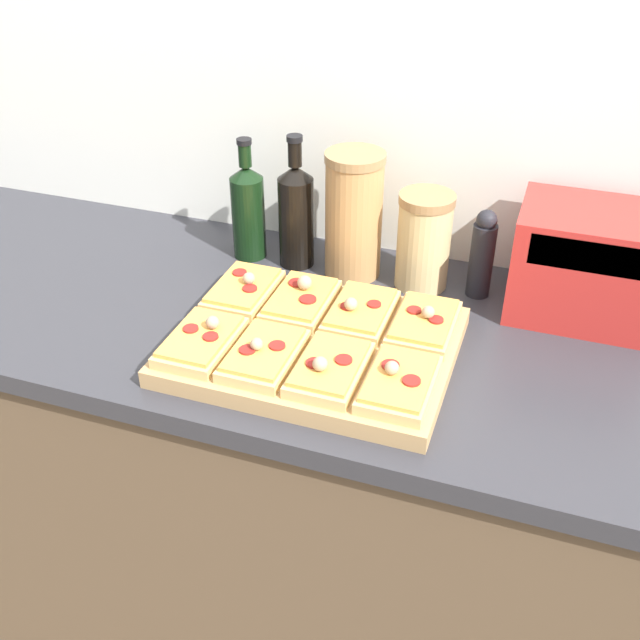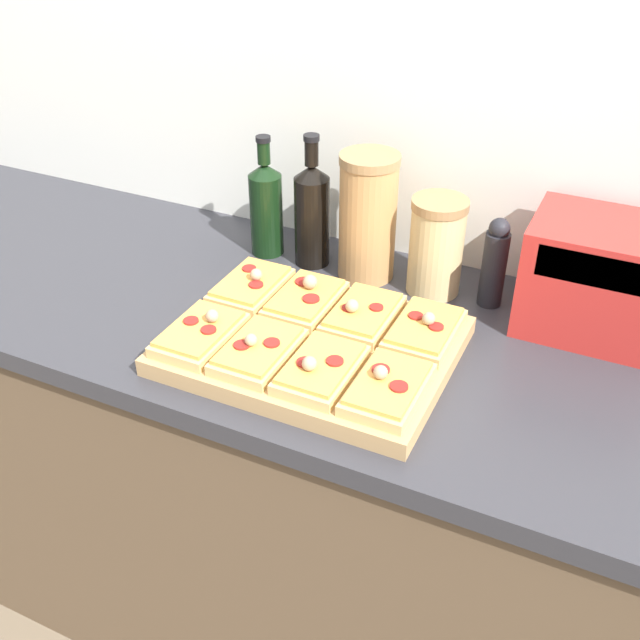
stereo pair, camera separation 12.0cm
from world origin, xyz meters
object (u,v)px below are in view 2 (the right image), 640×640
object	(u,v)px
cutting_board	(313,346)
pepper_mill	(494,263)
olive_oil_bottle	(266,207)
toaster_oven	(604,279)
wine_bottle	(312,213)
grain_jar_tall	(368,217)
grain_jar_short	(436,246)

from	to	relation	value
cutting_board	pepper_mill	distance (m)	0.39
olive_oil_bottle	toaster_oven	xyz separation A→B (m)	(0.69, -0.00, -0.00)
cutting_board	toaster_oven	size ratio (longest dim) A/B	1.62
cutting_board	pepper_mill	bearing A→B (deg)	51.12
olive_oil_bottle	pepper_mill	xyz separation A→B (m)	(0.50, 0.00, -0.02)
cutting_board	olive_oil_bottle	size ratio (longest dim) A/B	1.85
pepper_mill	toaster_oven	distance (m)	0.20
cutting_board	wine_bottle	xyz separation A→B (m)	(-0.15, 0.30, 0.10)
grain_jar_tall	toaster_oven	bearing A→B (deg)	-0.11
grain_jar_short	cutting_board	bearing A→B (deg)	-112.61
olive_oil_bottle	grain_jar_tall	xyz separation A→B (m)	(0.23, 0.00, 0.02)
cutting_board	wine_bottle	world-z (taller)	wine_bottle
olive_oil_bottle	pepper_mill	world-z (taller)	olive_oil_bottle
cutting_board	grain_jar_tall	world-z (taller)	grain_jar_tall
toaster_oven	grain_jar_short	bearing A→B (deg)	179.85
pepper_mill	olive_oil_bottle	bearing A→B (deg)	180.00
grain_jar_short	wine_bottle	bearing A→B (deg)	180.00
olive_oil_bottle	toaster_oven	distance (m)	0.69
cutting_board	toaster_oven	bearing A→B (deg)	34.15
olive_oil_bottle	toaster_oven	bearing A→B (deg)	-0.07
wine_bottle	grain_jar_tall	distance (m)	0.13
grain_jar_tall	toaster_oven	distance (m)	0.46
grain_jar_short	toaster_oven	bearing A→B (deg)	-0.15
olive_oil_bottle	grain_jar_short	size ratio (longest dim) A/B	1.33
grain_jar_tall	pepper_mill	size ratio (longest dim) A/B	1.43
grain_jar_short	toaster_oven	xyz separation A→B (m)	(0.32, -0.00, 0.01)
cutting_board	toaster_oven	world-z (taller)	toaster_oven
olive_oil_bottle	pepper_mill	size ratio (longest dim) A/B	1.43
olive_oil_bottle	wine_bottle	world-z (taller)	wine_bottle
cutting_board	grain_jar_tall	bearing A→B (deg)	94.12
wine_bottle	grain_jar_short	size ratio (longest dim) A/B	1.43
pepper_mill	grain_jar_short	bearing A→B (deg)	180.00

